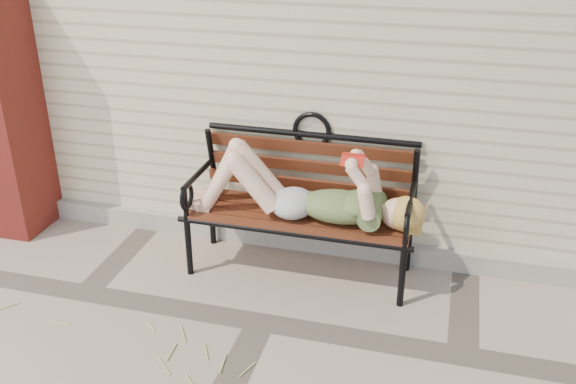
% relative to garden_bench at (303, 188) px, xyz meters
% --- Properties ---
extents(ground, '(80.00, 80.00, 0.00)m').
position_rel_garden_bench_xyz_m(ground, '(-0.09, -0.75, -0.61)').
color(ground, gray).
rests_on(ground, ground).
extents(house_wall, '(8.00, 4.00, 3.00)m').
position_rel_garden_bench_xyz_m(house_wall, '(-0.09, 2.25, 0.89)').
color(house_wall, beige).
rests_on(house_wall, ground).
extents(foundation_strip, '(8.00, 0.10, 0.15)m').
position_rel_garden_bench_xyz_m(foundation_strip, '(-0.09, 0.22, -0.54)').
color(foundation_strip, '#9B968C').
rests_on(foundation_strip, ground).
extents(garden_bench, '(1.69, 0.67, 1.09)m').
position_rel_garden_bench_xyz_m(garden_bench, '(0.00, 0.00, 0.00)').
color(garden_bench, black).
rests_on(garden_bench, ground).
extents(reading_woman, '(1.59, 0.36, 0.50)m').
position_rel_garden_bench_xyz_m(reading_woman, '(0.01, -0.13, 0.04)').
color(reading_woman, '#0A3A48').
rests_on(reading_woman, ground).
extents(straw_scatter, '(2.75, 1.65, 0.01)m').
position_rel_garden_bench_xyz_m(straw_scatter, '(-1.25, -1.52, -0.61)').
color(straw_scatter, tan).
rests_on(straw_scatter, ground).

